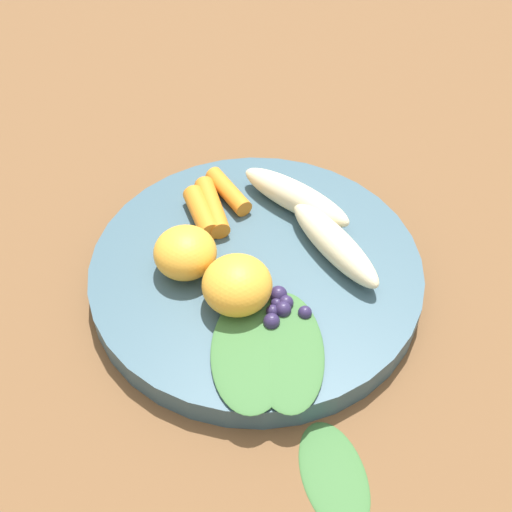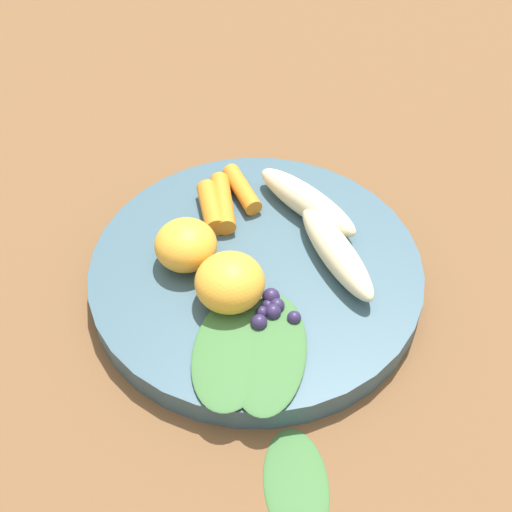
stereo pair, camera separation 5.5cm
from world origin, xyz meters
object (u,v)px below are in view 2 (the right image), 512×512
Objects in this scene: kale_leaf_stray at (296,483)px; banana_peeled_left at (307,201)px; bowl at (256,274)px; orange_segment_near at (225,280)px; banana_peeled_right at (336,252)px.

banana_peeled_left is at bearing 171.31° from kale_leaf_stray.
bowl is 0.05m from orange_segment_near.
bowl is 0.18m from kale_leaf_stray.
kale_leaf_stray is (0.11, -0.10, -0.04)m from orange_segment_near.
bowl is at bearing 100.87° from banana_peeled_left.
kale_leaf_stray is at bearing -41.90° from orange_segment_near.
banana_peeled_right is 2.04× the size of orange_segment_near.
banana_peeled_left is 1.00× the size of banana_peeled_right.
bowl is 0.08m from banana_peeled_left.
banana_peeled_left is at bearing -4.90° from banana_peeled_right.
banana_peeled_left is 2.04× the size of orange_segment_near.
banana_peeled_right is 1.34× the size of kale_leaf_stray.
bowl is 0.07m from banana_peeled_right.
orange_segment_near is at bearing 88.23° from banana_peeled_right.
kale_leaf_stray is (0.10, -0.22, -0.03)m from banana_peeled_left.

